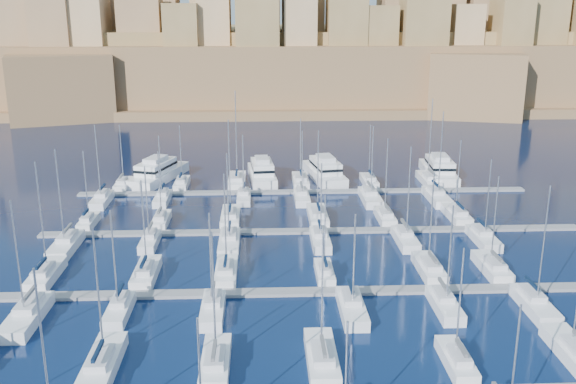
{
  "coord_description": "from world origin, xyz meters",
  "views": [
    {
      "loc": [
        -7.76,
        -83.81,
        33.87
      ],
      "look_at": [
        -4.02,
        6.0,
        7.74
      ],
      "focal_mm": 40.0,
      "sensor_mm": 36.0,
      "label": 1
    }
  ],
  "objects_px": {
    "sailboat_2": "(216,362)",
    "motor_yacht_b": "(262,172)",
    "motor_yacht_a": "(158,172)",
    "motor_yacht_c": "(325,171)",
    "sailboat_4": "(457,360)",
    "motor_yacht_d": "(439,170)"
  },
  "relations": [
    {
      "from": "motor_yacht_d",
      "to": "motor_yacht_b",
      "type": "bearing_deg",
      "value": -178.7
    },
    {
      "from": "sailboat_4",
      "to": "motor_yacht_d",
      "type": "height_order",
      "value": "sailboat_4"
    },
    {
      "from": "sailboat_2",
      "to": "motor_yacht_c",
      "type": "height_order",
      "value": "sailboat_2"
    },
    {
      "from": "sailboat_4",
      "to": "motor_yacht_c",
      "type": "distance_m",
      "value": 71.36
    },
    {
      "from": "motor_yacht_a",
      "to": "motor_yacht_d",
      "type": "distance_m",
      "value": 57.22
    },
    {
      "from": "sailboat_2",
      "to": "motor_yacht_a",
      "type": "relative_size",
      "value": 0.76
    },
    {
      "from": "sailboat_2",
      "to": "motor_yacht_a",
      "type": "xyz_separation_m",
      "value": [
        -16.35,
        70.77,
        0.98
      ]
    },
    {
      "from": "motor_yacht_a",
      "to": "motor_yacht_c",
      "type": "bearing_deg",
      "value": -0.42
    },
    {
      "from": "motor_yacht_b",
      "to": "motor_yacht_d",
      "type": "height_order",
      "value": "same"
    },
    {
      "from": "sailboat_2",
      "to": "motor_yacht_b",
      "type": "height_order",
      "value": "sailboat_2"
    },
    {
      "from": "motor_yacht_b",
      "to": "motor_yacht_c",
      "type": "height_order",
      "value": "same"
    },
    {
      "from": "motor_yacht_c",
      "to": "motor_yacht_d",
      "type": "distance_m",
      "value": 23.45
    },
    {
      "from": "motor_yacht_a",
      "to": "motor_yacht_c",
      "type": "relative_size",
      "value": 1.04
    },
    {
      "from": "motor_yacht_a",
      "to": "sailboat_4",
      "type": "bearing_deg",
      "value": -60.85
    },
    {
      "from": "sailboat_2",
      "to": "motor_yacht_d",
      "type": "xyz_separation_m",
      "value": [
        40.86,
        70.46,
        0.98
      ]
    },
    {
      "from": "sailboat_2",
      "to": "motor_yacht_a",
      "type": "bearing_deg",
      "value": 103.01
    },
    {
      "from": "sailboat_2",
      "to": "sailboat_4",
      "type": "relative_size",
      "value": 1.14
    },
    {
      "from": "sailboat_4",
      "to": "motor_yacht_a",
      "type": "distance_m",
      "value": 81.7
    },
    {
      "from": "motor_yacht_a",
      "to": "motor_yacht_c",
      "type": "xyz_separation_m",
      "value": [
        33.77,
        -0.25,
        -0.0
      ]
    },
    {
      "from": "sailboat_2",
      "to": "motor_yacht_c",
      "type": "bearing_deg",
      "value": 76.13
    },
    {
      "from": "sailboat_4",
      "to": "motor_yacht_c",
      "type": "height_order",
      "value": "sailboat_4"
    },
    {
      "from": "motor_yacht_b",
      "to": "motor_yacht_d",
      "type": "relative_size",
      "value": 0.9
    }
  ]
}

